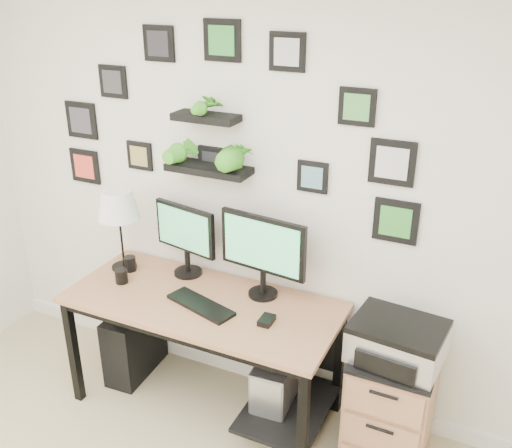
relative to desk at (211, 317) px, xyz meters
The scene contains 14 objects.
room 0.68m from the desk, 61.06° to the left, with size 4.00×4.00×4.00m.
desk is the anchor object (origin of this frame).
monitor_left 0.52m from the desk, 144.16° to the left, with size 0.45×0.21×0.46m.
monitor_right 0.52m from the desk, 32.91° to the left, with size 0.54×0.19×0.50m.
keyboard 0.17m from the desk, 95.30° to the right, with size 0.43×0.14×0.02m, color black.
mouse 0.43m from the desk, 12.06° to the right, with size 0.07×0.11×0.03m, color black.
table_lamp 0.88m from the desk, behind, with size 0.26×0.26×0.52m.
mug 0.61m from the desk, behind, with size 0.08×0.08×0.09m, color black.
pen_cup 0.66m from the desk, behind, with size 0.07×0.07×0.09m, color black.
pc_tower_black 0.74m from the desk, behind, with size 0.21×0.47×0.47m, color black.
pc_tower_grey 0.58m from the desk, ahead, with size 0.23×0.47×0.46m.
file_cabinet 1.12m from the desk, ahead, with size 0.43×0.53×0.67m.
printer 1.09m from the desk, ahead, with size 0.48×0.40×0.20m.
wall_decor 1.07m from the desk, 110.48° to the left, with size 2.29×0.18×1.09m.
Camera 1 is at (1.28, -0.79, 2.48)m, focal length 40.00 mm.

